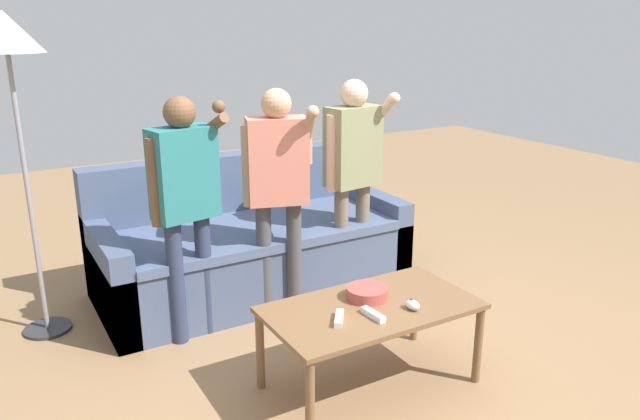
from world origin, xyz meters
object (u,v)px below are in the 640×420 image
object	(u,v)px
game_remote_wand_near	(373,314)
game_remote_wand_far	(339,319)
player_right	(353,162)
couch	(249,246)
player_left	(185,191)
coffee_table	(371,315)
snack_bowl	(367,293)
floor_lamp	(7,52)
game_remote_nunchuk	(413,305)
player_center	(278,178)

from	to	relation	value
game_remote_wand_near	game_remote_wand_far	world-z (taller)	same
player_right	game_remote_wand_near	bearing A→B (deg)	-118.59
couch	player_left	distance (m)	0.98
coffee_table	player_right	xyz separation A→B (m)	(0.56, 1.04, 0.53)
player_left	player_right	distance (m)	1.19
snack_bowl	game_remote_wand_near	bearing A→B (deg)	-116.42
snack_bowl	player_right	xyz separation A→B (m)	(0.53, 0.96, 0.44)
game_remote_wand_near	game_remote_wand_far	size ratio (longest dim) A/B	1.08
floor_lamp	game_remote_wand_far	world-z (taller)	floor_lamp
coffee_table	couch	bearing A→B (deg)	91.20
couch	floor_lamp	bearing A→B (deg)	178.91
coffee_table	player_left	bearing A→B (deg)	123.06
game_remote_wand_far	couch	bearing A→B (deg)	82.51
game_remote_wand_near	game_remote_nunchuk	bearing A→B (deg)	-7.15
game_remote_nunchuk	player_center	distance (m)	1.18
game_remote_nunchuk	player_right	distance (m)	1.32
coffee_table	game_remote_wand_far	bearing A→B (deg)	-164.68
coffee_table	player_left	world-z (taller)	player_left
floor_lamp	snack_bowl	bearing A→B (deg)	-44.73
coffee_table	snack_bowl	bearing A→B (deg)	69.79
snack_bowl	game_remote_nunchuk	size ratio (longest dim) A/B	2.43
floor_lamp	game_remote_wand_near	world-z (taller)	floor_lamp
game_remote_nunchuk	game_remote_wand_far	distance (m)	0.39
couch	player_left	bearing A→B (deg)	-139.87
couch	player_right	world-z (taller)	player_right
snack_bowl	player_left	distance (m)	1.17
snack_bowl	floor_lamp	size ratio (longest dim) A/B	0.11
couch	game_remote_wand_near	bearing A→B (deg)	-91.27
game_remote_wand_far	player_center	bearing A→B (deg)	79.69
player_left	player_right	bearing A→B (deg)	3.86
couch	game_remote_wand_near	size ratio (longest dim) A/B	13.52
coffee_table	game_remote_nunchuk	size ratio (longest dim) A/B	12.16
couch	player_right	bearing A→B (deg)	-35.39
player_center	player_right	bearing A→B (deg)	8.96
player_left	game_remote_wand_near	xyz separation A→B (m)	(0.56, -1.07, -0.44)
floor_lamp	player_center	xyz separation A→B (m)	(1.34, -0.54, -0.75)
game_remote_nunchuk	game_remote_wand_far	size ratio (longest dim) A/B	0.62
player_center	game_remote_wand_far	world-z (taller)	player_center
player_right	game_remote_wand_near	distance (m)	1.38
couch	game_remote_wand_far	world-z (taller)	couch
floor_lamp	player_left	distance (m)	1.20
player_left	game_remote_wand_far	xyz separation A→B (m)	(0.39, -1.02, -0.44)
player_right	player_center	bearing A→B (deg)	-171.04
player_left	player_center	distance (m)	0.58
player_center	game_remote_wand_far	bearing A→B (deg)	-100.31
couch	player_left	size ratio (longest dim) A/B	1.45
couch	coffee_table	xyz separation A→B (m)	(0.03, -1.46, 0.09)
player_center	player_right	distance (m)	0.62
coffee_table	game_remote_wand_far	world-z (taller)	game_remote_wand_far
game_remote_wand_near	game_remote_wand_far	xyz separation A→B (m)	(-0.17, 0.05, 0.00)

